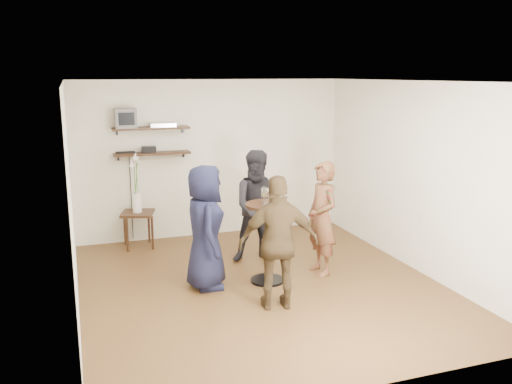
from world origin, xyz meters
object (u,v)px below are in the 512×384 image
at_px(person_brown, 279,243).
at_px(dvd_deck, 162,125).
at_px(side_table, 138,218).
at_px(crt_monitor, 126,118).
at_px(person_plaid, 322,218).
at_px(radio, 149,149).
at_px(drinks_table, 268,232).
at_px(person_navy, 205,227).
at_px(person_dark, 259,207).

bearing_deg(person_brown, dvd_deck, -64.34).
bearing_deg(side_table, dvd_deck, 25.54).
relative_size(crt_monitor, person_plaid, 0.21).
height_order(radio, drinks_table, radio).
bearing_deg(person_plaid, side_table, -135.94).
bearing_deg(crt_monitor, side_table, -68.69).
relative_size(person_plaid, person_navy, 0.98).
bearing_deg(person_plaid, crt_monitor, -137.96).
bearing_deg(drinks_table, side_table, 125.09).
height_order(crt_monitor, person_brown, crt_monitor).
bearing_deg(side_table, radio, 42.59).
relative_size(radio, person_brown, 0.14).
bearing_deg(crt_monitor, person_brown, -66.03).
distance_m(crt_monitor, person_dark, 2.53).
distance_m(dvd_deck, drinks_table, 2.73).
xyz_separation_m(radio, drinks_table, (1.18, -2.25, -0.84)).
bearing_deg(person_navy, crt_monitor, 23.76).
xyz_separation_m(crt_monitor, person_dark, (1.68, -1.46, -1.20)).
bearing_deg(dvd_deck, side_table, -154.46).
bearing_deg(crt_monitor, dvd_deck, 0.00).
bearing_deg(person_navy, person_brown, -137.66).
relative_size(dvd_deck, drinks_table, 0.38).
height_order(crt_monitor, person_dark, crt_monitor).
bearing_deg(radio, dvd_deck, 0.00).
height_order(drinks_table, person_dark, person_dark).
height_order(person_dark, person_navy, person_dark).
distance_m(radio, person_navy, 2.32).
relative_size(drinks_table, person_navy, 0.66).
distance_m(person_dark, person_navy, 1.21).
xyz_separation_m(person_dark, person_navy, (-0.97, -0.71, -0.02)).
xyz_separation_m(side_table, person_plaid, (2.23, -1.96, 0.30)).
bearing_deg(person_navy, person_plaid, -84.79).
relative_size(radio, drinks_table, 0.21).
bearing_deg(person_navy, dvd_deck, 9.50).
relative_size(drinks_table, person_dark, 0.65).
height_order(crt_monitor, person_navy, crt_monitor).
relative_size(drinks_table, person_brown, 0.67).
xyz_separation_m(dvd_deck, person_navy, (0.14, -2.17, -1.10)).
xyz_separation_m(dvd_deck, drinks_table, (0.95, -2.25, -1.22)).
bearing_deg(drinks_table, crt_monitor, 123.86).
bearing_deg(radio, person_dark, -47.40).
bearing_deg(dvd_deck, radio, 180.00).
relative_size(side_table, drinks_table, 0.56).
relative_size(side_table, person_navy, 0.37).
height_order(drinks_table, person_plaid, person_plaid).
distance_m(drinks_table, person_dark, 0.82).
height_order(radio, person_navy, person_navy).
height_order(crt_monitor, person_plaid, crt_monitor).
height_order(side_table, person_navy, person_navy).
height_order(drinks_table, person_navy, person_navy).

